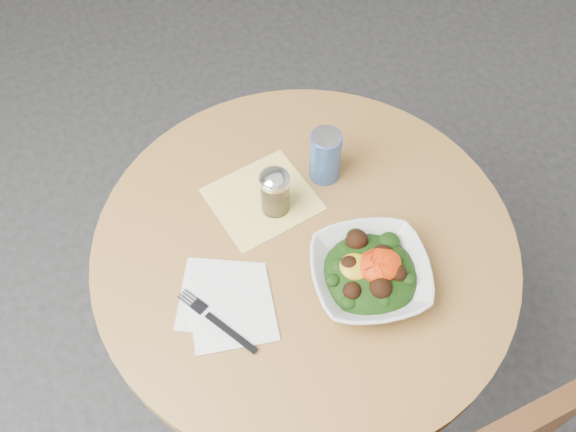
% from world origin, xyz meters
% --- Properties ---
extents(ground, '(6.00, 6.00, 0.00)m').
position_xyz_m(ground, '(0.00, 0.00, 0.00)').
color(ground, '#29292B').
rests_on(ground, ground).
extents(table, '(0.90, 0.90, 0.75)m').
position_xyz_m(table, '(0.00, 0.00, 0.55)').
color(table, black).
rests_on(table, ground).
extents(cloth_napkin, '(0.23, 0.22, 0.00)m').
position_xyz_m(cloth_napkin, '(-0.03, 0.14, 0.75)').
color(cloth_napkin, yellow).
rests_on(cloth_napkin, table).
extents(paper_napkins, '(0.22, 0.25, 0.00)m').
position_xyz_m(paper_napkins, '(-0.20, -0.05, 0.75)').
color(paper_napkins, white).
rests_on(paper_napkins, table).
extents(salad_bowl, '(0.30, 0.30, 0.09)m').
position_xyz_m(salad_bowl, '(0.07, -0.14, 0.78)').
color(salad_bowl, silver).
rests_on(salad_bowl, table).
extents(fork, '(0.10, 0.19, 0.00)m').
position_xyz_m(fork, '(-0.24, -0.08, 0.76)').
color(fork, black).
rests_on(fork, table).
extents(spice_shaker, '(0.07, 0.07, 0.12)m').
position_xyz_m(spice_shaker, '(-0.02, 0.11, 0.81)').
color(spice_shaker, silver).
rests_on(spice_shaker, table).
extents(beverage_can, '(0.07, 0.07, 0.13)m').
position_xyz_m(beverage_can, '(0.12, 0.14, 0.82)').
color(beverage_can, navy).
rests_on(beverage_can, table).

